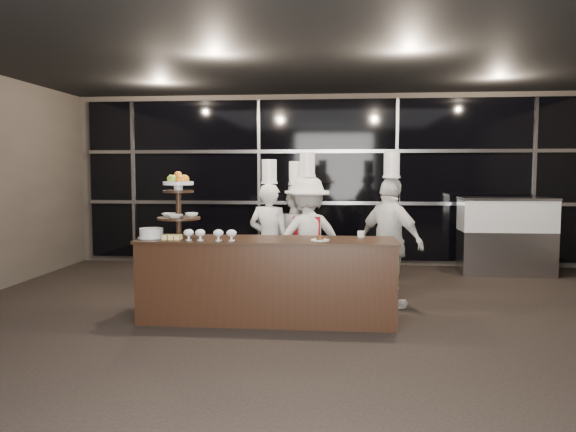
# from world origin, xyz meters

# --- Properties ---
(room) EXTENTS (10.00, 10.00, 10.00)m
(room) POSITION_xyz_m (0.00, 0.00, 1.50)
(room) COLOR black
(room) RESTS_ON ground
(window_wall) EXTENTS (8.60, 0.10, 2.80)m
(window_wall) POSITION_xyz_m (0.00, 4.94, 1.50)
(window_wall) COLOR black
(window_wall) RESTS_ON ground
(buffet_counter) EXTENTS (2.84, 0.74, 0.92)m
(buffet_counter) POSITION_xyz_m (-0.55, 1.17, 0.47)
(buffet_counter) COLOR black
(buffet_counter) RESTS_ON ground
(display_stand) EXTENTS (0.48, 0.48, 0.74)m
(display_stand) POSITION_xyz_m (-1.56, 1.17, 1.34)
(display_stand) COLOR black
(display_stand) RESTS_ON buffet_counter
(compotes) EXTENTS (0.58, 0.11, 0.12)m
(compotes) POSITION_xyz_m (-1.15, 0.95, 1.00)
(compotes) COLOR silver
(compotes) RESTS_ON buffet_counter
(layer_cake) EXTENTS (0.30, 0.30, 0.11)m
(layer_cake) POSITION_xyz_m (-1.86, 1.12, 0.97)
(layer_cake) COLOR white
(layer_cake) RESTS_ON buffet_counter
(pastry_squares) EXTENTS (0.20, 0.13, 0.05)m
(pastry_squares) POSITION_xyz_m (-1.58, 1.00, 0.95)
(pastry_squares) COLOR #FFDE7C
(pastry_squares) RESTS_ON buffet_counter
(small_plate) EXTENTS (0.20, 0.20, 0.05)m
(small_plate) POSITION_xyz_m (0.03, 1.07, 0.94)
(small_plate) COLOR white
(small_plate) RESTS_ON buffet_counter
(chef_cup) EXTENTS (0.08, 0.08, 0.07)m
(chef_cup) POSITION_xyz_m (0.48, 1.42, 0.96)
(chef_cup) COLOR white
(chef_cup) RESTS_ON buffet_counter
(display_case) EXTENTS (1.46, 0.64, 1.24)m
(display_case) POSITION_xyz_m (2.89, 4.30, 0.69)
(display_case) COLOR #A5A5AA
(display_case) RESTS_ON ground
(chef_a) EXTENTS (0.63, 0.49, 1.81)m
(chef_a) POSITION_xyz_m (-0.66, 2.18, 0.79)
(chef_a) COLOR white
(chef_a) RESTS_ON ground
(chef_b) EXTENTS (0.90, 0.84, 1.79)m
(chef_b) POSITION_xyz_m (-0.34, 2.41, 0.76)
(chef_b) COLOR white
(chef_b) RESTS_ON ground
(chef_c) EXTENTS (1.18, 0.94, 1.90)m
(chef_c) POSITION_xyz_m (-0.17, 2.14, 0.81)
(chef_c) COLOR silver
(chef_c) RESTS_ON ground
(chef_d) EXTENTS (0.95, 0.92, 1.89)m
(chef_d) POSITION_xyz_m (0.85, 1.88, 0.81)
(chef_d) COLOR white
(chef_d) RESTS_ON ground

